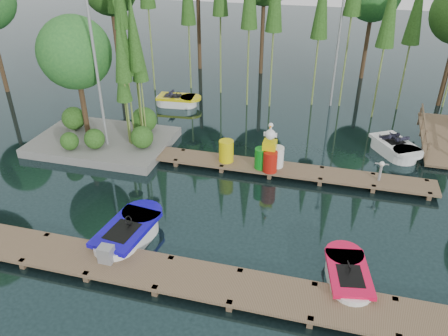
% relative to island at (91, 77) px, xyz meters
% --- Properties ---
extents(ground_plane, '(90.00, 90.00, 0.00)m').
position_rel_island_xyz_m(ground_plane, '(6.30, -3.29, -3.18)').
color(ground_plane, '#192D2F').
extents(near_dock, '(18.00, 1.50, 0.50)m').
position_rel_island_xyz_m(near_dock, '(6.30, -7.79, -2.95)').
color(near_dock, brown).
rests_on(near_dock, ground).
extents(far_dock, '(15.00, 1.20, 0.50)m').
position_rel_island_xyz_m(far_dock, '(7.30, -0.79, -2.95)').
color(far_dock, brown).
rests_on(far_dock, ground).
extents(island, '(6.20, 4.20, 6.75)m').
position_rel_island_xyz_m(island, '(0.00, 0.00, 0.00)').
color(island, slate).
rests_on(island, ground).
extents(lamp_island, '(0.30, 0.30, 7.25)m').
position_rel_island_xyz_m(lamp_island, '(0.80, -0.79, 1.08)').
color(lamp_island, gray).
rests_on(lamp_island, ground).
extents(lamp_rear, '(0.30, 0.30, 7.25)m').
position_rel_island_xyz_m(lamp_rear, '(10.30, 7.71, 1.08)').
color(lamp_rear, gray).
rests_on(lamp_rear, ground).
extents(ramp, '(1.50, 3.94, 1.49)m').
position_rel_island_xyz_m(ramp, '(15.30, 3.21, -2.60)').
color(ramp, brown).
rests_on(ramp, ground).
extents(boat_blue, '(1.69, 3.14, 1.01)m').
position_rel_island_xyz_m(boat_blue, '(4.55, -6.45, -2.89)').
color(boat_blue, white).
rests_on(boat_blue, ground).
extents(boat_red, '(1.56, 2.67, 0.85)m').
position_rel_island_xyz_m(boat_red, '(11.49, -6.59, -2.94)').
color(boat_red, white).
rests_on(boat_red, ground).
extents(boat_yellow_far, '(2.71, 1.39, 1.31)m').
position_rel_island_xyz_m(boat_yellow_far, '(1.82, 5.47, -2.91)').
color(boat_yellow_far, white).
rests_on(boat_yellow_far, ground).
extents(boat_white_far, '(2.55, 3.05, 1.33)m').
position_rel_island_xyz_m(boat_white_far, '(13.38, 2.34, -2.89)').
color(boat_white_far, white).
rests_on(boat_white_far, ground).
extents(utility_cabinet, '(0.43, 0.36, 0.53)m').
position_rel_island_xyz_m(utility_cabinet, '(4.51, -7.79, -2.62)').
color(utility_cabinet, gray).
rests_on(utility_cabinet, near_dock).
extents(yellow_barrel, '(0.62, 0.62, 0.93)m').
position_rel_island_xyz_m(yellow_barrel, '(6.36, -0.79, -2.42)').
color(yellow_barrel, '#D8C50B').
rests_on(yellow_barrel, far_dock).
extents(drum_cluster, '(1.16, 1.06, 1.99)m').
position_rel_island_xyz_m(drum_cluster, '(8.23, -0.94, -2.30)').
color(drum_cluster, '#0E7F18').
rests_on(drum_cluster, far_dock).
extents(seagull_post, '(0.52, 0.28, 0.83)m').
position_rel_island_xyz_m(seagull_post, '(12.57, -0.79, -2.32)').
color(seagull_post, gray).
rests_on(seagull_post, far_dock).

